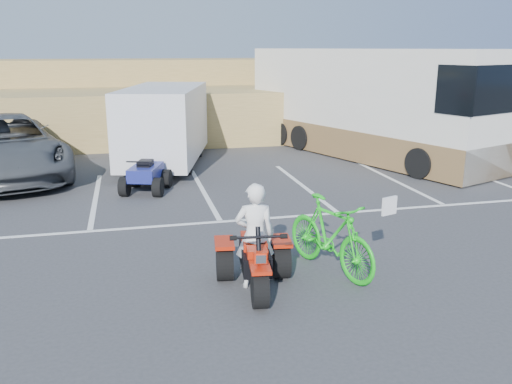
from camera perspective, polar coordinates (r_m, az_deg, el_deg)
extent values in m
plane|color=#38383B|center=(9.46, -1.27, -7.57)|extent=(100.00, 100.00, 0.00)
cube|color=white|center=(14.05, -16.52, -0.59)|extent=(0.12, 5.00, 0.01)
cube|color=white|center=(14.14, -5.55, 0.07)|extent=(0.12, 5.00, 0.01)
cube|color=white|center=(14.73, 4.90, 0.70)|extent=(0.12, 5.00, 0.01)
cube|color=white|center=(15.77, 14.26, 1.24)|extent=(0.12, 5.00, 0.01)
cube|color=white|center=(17.18, 22.28, 1.68)|extent=(0.12, 5.00, 0.01)
cube|color=white|center=(11.67, -3.76, -3.13)|extent=(28.00, 0.12, 0.01)
cube|color=olive|center=(22.77, -8.83, 8.19)|extent=(40.00, 6.00, 2.00)
cube|color=olive|center=(26.16, -9.58, 11.22)|extent=(40.00, 4.00, 2.20)
imported|color=white|center=(8.32, -0.14, -4.64)|extent=(0.65, 0.47, 1.67)
imported|color=#14BF19|center=(9.02, 7.84, -4.56)|extent=(1.26, 2.18, 1.26)
imported|color=#43474B|center=(17.04, -25.04, 4.32)|extent=(4.68, 6.95, 1.77)
cube|color=silver|center=(17.32, -9.59, 7.24)|extent=(3.33, 5.60, 2.18)
cylinder|color=black|center=(17.49, -9.45, 3.84)|extent=(2.01, 1.07, 0.61)
cube|color=silver|center=(19.03, 11.43, 9.24)|extent=(5.76, 10.05, 3.53)
cube|color=brown|center=(19.19, 11.23, 5.45)|extent=(5.80, 10.07, 0.98)
cube|color=black|center=(15.91, 24.42, 9.80)|extent=(2.12, 0.81, 1.28)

